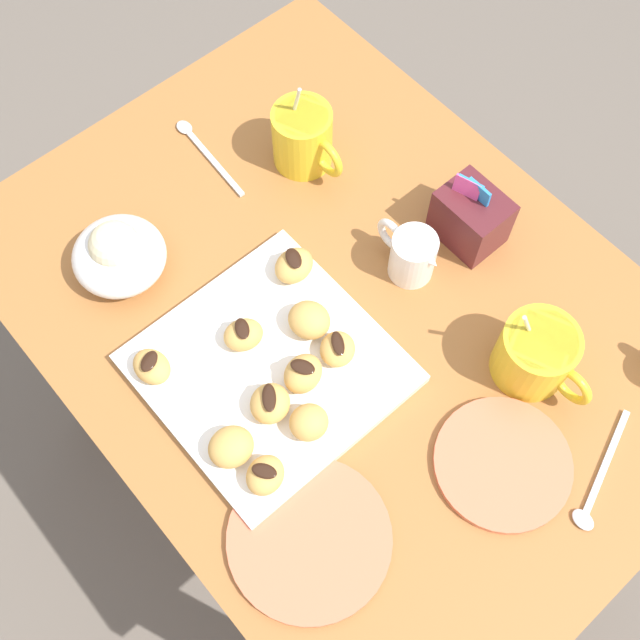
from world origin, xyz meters
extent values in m
plane|color=#665B51|center=(0.00, 0.00, 0.00)|extent=(8.00, 8.00, 0.00)
cube|color=#A36633|center=(0.00, 0.00, 0.69)|extent=(0.93, 0.69, 0.04)
cube|color=#A36633|center=(-0.41, -0.28, 0.34)|extent=(0.07, 0.07, 0.67)
cube|color=#A36633|center=(-0.41, 0.28, 0.34)|extent=(0.07, 0.07, 0.67)
cube|color=#A36633|center=(0.41, 0.28, 0.34)|extent=(0.07, 0.07, 0.67)
cube|color=white|center=(0.01, -0.13, 0.72)|extent=(0.28, 0.28, 0.02)
cylinder|color=yellow|center=(-0.22, 0.12, 0.75)|extent=(0.08, 0.08, 0.09)
torus|color=yellow|center=(-0.16, 0.12, 0.76)|extent=(0.06, 0.01, 0.06)
cylinder|color=#331E11|center=(-0.22, 0.12, 0.79)|extent=(0.07, 0.07, 0.01)
cylinder|color=silver|center=(-0.23, 0.12, 0.79)|extent=(0.04, 0.01, 0.12)
cylinder|color=yellow|center=(0.22, 0.12, 0.75)|extent=(0.09, 0.09, 0.09)
torus|color=yellow|center=(0.27, 0.12, 0.75)|extent=(0.06, 0.01, 0.06)
cylinder|color=#331E11|center=(0.22, 0.12, 0.79)|extent=(0.08, 0.08, 0.01)
cylinder|color=silver|center=(0.20, 0.12, 0.78)|extent=(0.02, 0.05, 0.11)
cylinder|color=white|center=(0.02, 0.11, 0.74)|extent=(0.06, 0.06, 0.07)
cone|color=white|center=(0.05, 0.11, 0.77)|extent=(0.02, 0.02, 0.02)
torus|color=white|center=(-0.02, 0.11, 0.75)|extent=(0.05, 0.01, 0.05)
cylinder|color=white|center=(0.02, 0.11, 0.77)|extent=(0.05, 0.05, 0.01)
cube|color=#561E23|center=(0.03, 0.21, 0.75)|extent=(0.09, 0.07, 0.08)
cube|color=#EA4C93|center=(0.01, 0.20, 0.80)|extent=(0.04, 0.02, 0.03)
cube|color=#2D84D1|center=(0.03, 0.21, 0.80)|extent=(0.04, 0.01, 0.03)
cube|color=#2D84D1|center=(0.01, 0.21, 0.80)|extent=(0.04, 0.01, 0.03)
ellipsoid|color=white|center=(-0.23, -0.18, 0.74)|extent=(0.12, 0.12, 0.07)
sphere|color=#F4E5B2|center=(-0.23, -0.18, 0.77)|extent=(0.07, 0.07, 0.07)
ellipsoid|color=green|center=(-0.22, -0.18, 0.79)|extent=(0.03, 0.03, 0.01)
cylinder|color=#E5704C|center=(0.20, -0.22, 0.71)|extent=(0.19, 0.19, 0.01)
cylinder|color=#E5704C|center=(0.28, 0.01, 0.71)|extent=(0.16, 0.16, 0.01)
cube|color=silver|center=(0.36, 0.10, 0.71)|extent=(0.06, 0.14, 0.00)
ellipsoid|color=silver|center=(0.39, 0.03, 0.71)|extent=(0.03, 0.02, 0.01)
cube|color=silver|center=(-0.30, 0.02, 0.71)|extent=(0.15, 0.02, 0.00)
ellipsoid|color=silver|center=(-0.37, 0.02, 0.71)|extent=(0.03, 0.02, 0.01)
ellipsoid|color=#DBA351|center=(0.05, -0.11, 0.74)|extent=(0.06, 0.06, 0.04)
ellipsoid|color=black|center=(0.05, -0.11, 0.76)|extent=(0.04, 0.03, 0.00)
ellipsoid|color=#DBA351|center=(0.06, -0.23, 0.74)|extent=(0.06, 0.06, 0.04)
ellipsoid|color=#DBA351|center=(0.05, -0.05, 0.74)|extent=(0.06, 0.06, 0.03)
ellipsoid|color=black|center=(0.05, -0.05, 0.76)|extent=(0.04, 0.03, 0.00)
ellipsoid|color=#DBA351|center=(0.10, -0.14, 0.74)|extent=(0.05, 0.05, 0.04)
ellipsoid|color=#DBA351|center=(0.05, -0.16, 0.74)|extent=(0.07, 0.07, 0.04)
ellipsoid|color=black|center=(0.05, -0.16, 0.76)|extent=(0.04, 0.03, 0.00)
ellipsoid|color=#DBA351|center=(-0.08, -0.24, 0.74)|extent=(0.05, 0.04, 0.03)
ellipsoid|color=black|center=(-0.08, -0.24, 0.76)|extent=(0.03, 0.03, 0.00)
ellipsoid|color=#DBA351|center=(-0.04, -0.13, 0.74)|extent=(0.06, 0.06, 0.03)
ellipsoid|color=black|center=(-0.04, -0.13, 0.76)|extent=(0.03, 0.03, 0.00)
ellipsoid|color=#DBA351|center=(0.00, -0.05, 0.74)|extent=(0.07, 0.06, 0.04)
ellipsoid|color=#DBA351|center=(0.12, -0.22, 0.74)|extent=(0.06, 0.06, 0.03)
ellipsoid|color=black|center=(0.12, -0.22, 0.76)|extent=(0.03, 0.03, 0.00)
ellipsoid|color=#DBA351|center=(-0.07, -0.02, 0.74)|extent=(0.05, 0.06, 0.03)
ellipsoid|color=black|center=(-0.07, -0.02, 0.76)|extent=(0.04, 0.03, 0.00)
camera|label=1|loc=(0.33, -0.32, 1.62)|focal=44.02mm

